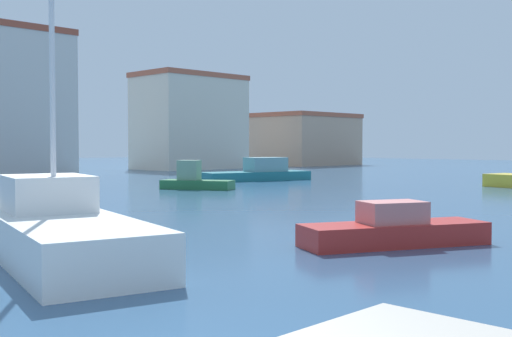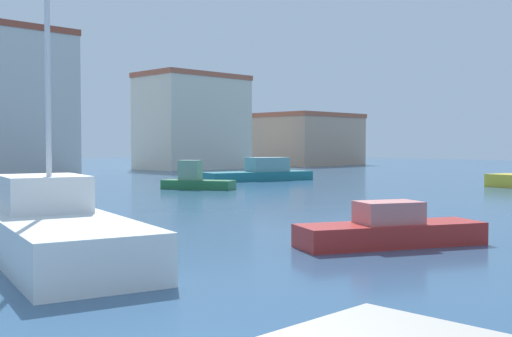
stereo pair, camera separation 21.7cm
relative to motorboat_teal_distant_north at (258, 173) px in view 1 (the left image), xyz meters
The scene contains 8 objects.
water 14.26m from the motorboat_teal_distant_north, 155.27° to the right, with size 160.00×160.00×0.00m, color #2D5175.
motorboat_teal_distant_north is the anchor object (origin of this frame).
motorboat_green_near_pier 9.22m from the motorboat_teal_distant_north, 157.92° to the right, with size 3.01×4.16×1.60m.
motorboat_red_behind_lamppost 28.23m from the motorboat_teal_distant_north, 128.79° to the right, with size 4.80×3.29×1.09m.
sailboat_white_far_right 29.86m from the motorboat_teal_distant_north, 144.34° to the right, with size 4.44×8.90×10.48m.
warehouse_block 21.33m from the motorboat_teal_distant_north, 113.43° to the left, with size 7.14×6.34×11.76m.
waterfront_apartments 22.15m from the motorboat_teal_distant_north, 63.11° to the left, with size 10.61×6.73×9.58m.
harbor_office 33.91m from the motorboat_teal_distant_north, 35.24° to the left, with size 11.68×9.71×6.21m.
Camera 1 is at (-3.05, -4.44, 2.48)m, focal length 44.24 mm.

